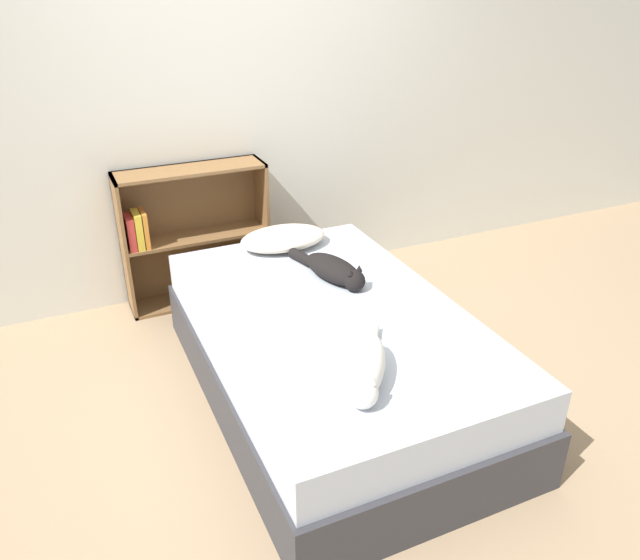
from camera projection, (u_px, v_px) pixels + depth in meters
The scene contains 7 objects.
ground_plane at pixel (332, 393), 3.26m from camera, with size 8.00×8.00×0.00m, color #997F60.
wall_back at pixel (233, 99), 3.88m from camera, with size 8.00×0.06×2.50m.
bed at pixel (332, 354), 3.15m from camera, with size 1.22×1.99×0.50m.
pillow at pixel (283, 238), 3.68m from camera, with size 0.52×0.32×0.12m.
cat_light at pixel (366, 368), 2.49m from camera, with size 0.40×0.54×0.15m.
cat_dark at pixel (334, 270), 3.31m from camera, with size 0.27×0.57×0.14m.
bookshelf at pixel (189, 233), 4.00m from camera, with size 0.92×0.26×0.90m.
Camera 1 is at (-1.14, -2.37, 2.02)m, focal length 35.00 mm.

